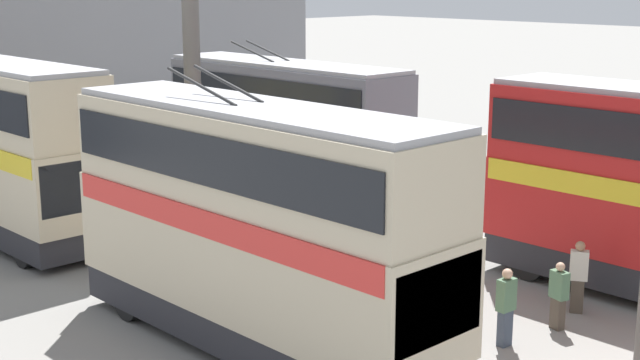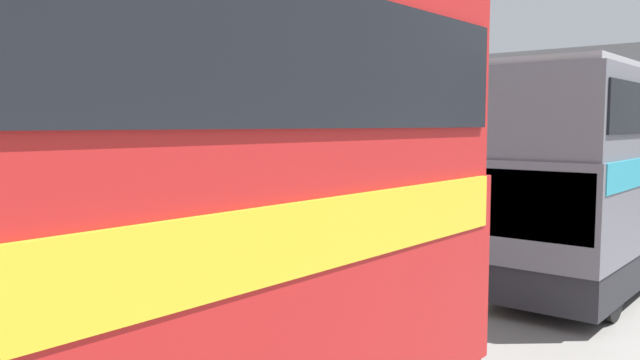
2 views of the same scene
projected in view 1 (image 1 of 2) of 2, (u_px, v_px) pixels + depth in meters
name	position (u px, v px, depth m)	size (l,w,h in m)	color
support_column_far	(193.00, 93.00, 27.15)	(0.93, 0.93, 8.95)	#605B56
bus_left_far	(284.00, 123.00, 31.24)	(10.22, 2.54, 5.55)	black
bus_right_mid	(254.00, 214.00, 18.45)	(9.89, 2.54, 5.91)	black
person_aisle_foreground	(506.00, 305.00, 19.11)	(0.27, 0.44, 1.75)	#384251
person_by_left_row	(578.00, 275.00, 21.01)	(0.48, 0.42, 1.77)	#473D33
person_aisle_midway	(559.00, 294.00, 20.05)	(0.47, 0.35, 1.58)	#473D33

